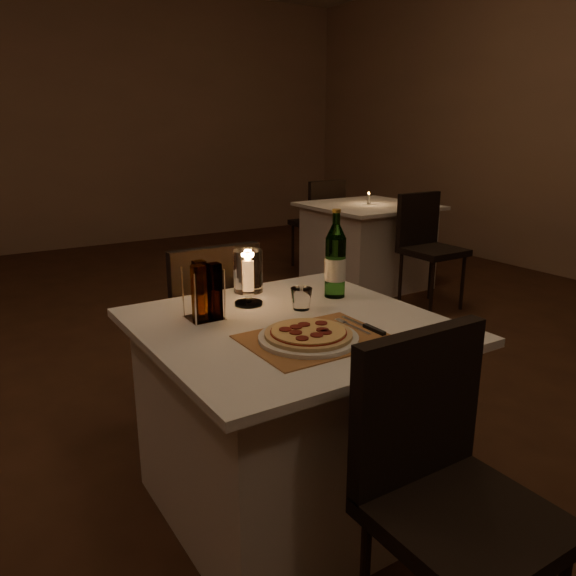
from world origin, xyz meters
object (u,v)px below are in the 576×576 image
neighbor_table_right (367,245)px  plate (308,338)px  chair_far (208,318)px  tumbler (301,299)px  main_table (291,417)px  water_bottle (335,262)px  pizza (308,333)px  hurricane_candle (248,273)px  chair_near (442,472)px

neighbor_table_right → plate: bearing=-133.4°
chair_far → tumbler: (0.11, -0.61, 0.23)m
chair_far → plate: bearing=-93.2°
main_table → plate: size_ratio=3.12×
main_table → water_bottle: water_bottle is taller
tumbler → neighbor_table_right: (2.16, 2.17, -0.41)m
water_bottle → neighbor_table_right: water_bottle is taller
plate → tumbler: size_ratio=3.95×
main_table → pizza: (-0.05, -0.18, 0.39)m
plate → hurricane_candle: 0.45m
chair_near → water_bottle: water_bottle is taller
chair_far → hurricane_candle: 0.56m
pizza → water_bottle: (0.37, 0.35, 0.11)m
main_table → plate: 0.42m
main_table → hurricane_candle: bearing=96.1°
main_table → chair_far: bearing=90.0°
tumbler → water_bottle: water_bottle is taller
chair_near → neighbor_table_right: size_ratio=0.90×
pizza → tumbler: bearing=60.2°
hurricane_candle → water_bottle: bearing=-14.1°
main_table → chair_near: (-0.00, -0.71, 0.18)m
water_bottle → chair_far: bearing=120.4°
main_table → chair_near: chair_near is taller
main_table → tumbler: 0.43m
main_table → chair_near: size_ratio=1.11×
water_bottle → main_table: bearing=-151.7°
pizza → water_bottle: size_ratio=0.80×
tumbler → chair_far: bearing=100.5°
chair_near → chair_far: size_ratio=1.00×
chair_far → plate: 0.92m
chair_far → plate: (-0.05, -0.89, 0.20)m
chair_near → chair_far: bearing=90.0°
water_bottle → hurricane_candle: water_bottle is taller
main_table → water_bottle: 0.62m
pizza → hurricane_candle: bearing=87.1°
chair_near → pizza: 0.58m
pizza → water_bottle: water_bottle is taller
hurricane_candle → neighbor_table_right: (2.30, 2.02, -0.49)m
chair_far → water_bottle: water_bottle is taller
pizza → tumbler: 0.33m
chair_far → neighbor_table_right: (2.27, 1.56, -0.18)m
pizza → hurricane_candle: hurricane_candle is taller
plate → main_table: bearing=74.5°
plate → neighbor_table_right: size_ratio=0.32×
neighbor_table_right → water_bottle: bearing=-132.9°
chair_far → hurricane_candle: size_ratio=4.21×
chair_far → water_bottle: bearing=-59.6°
plate → tumbler: 0.33m
main_table → plate: bearing=-105.5°
plate → pizza: 0.02m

